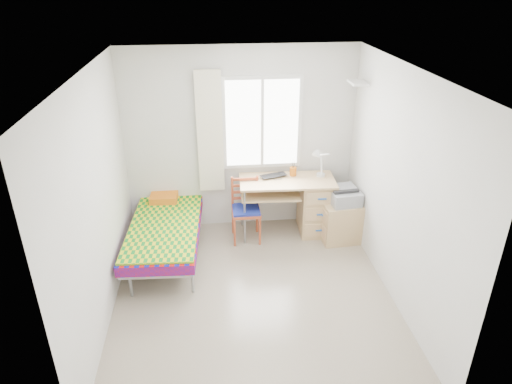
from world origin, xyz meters
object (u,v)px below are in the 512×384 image
bed (166,225)px  cabinet (340,221)px  printer (344,195)px  chair (246,205)px  desk (311,203)px

bed → cabinet: size_ratio=3.43×
printer → cabinet: bearing=-142.1°
bed → printer: bearing=5.4°
printer → chair: bearing=167.5°
bed → desk: bed is taller
chair → bed: bearing=-167.1°
chair → printer: chair is taller
desk → cabinet: bearing=-35.0°
desk → cabinet: size_ratio=2.36×
cabinet → printer: (0.03, 0.03, 0.38)m
cabinet → printer: bearing=39.7°
desk → printer: (0.39, -0.24, 0.22)m
chair → cabinet: (1.30, -0.18, -0.22)m
chair → printer: 1.34m
cabinet → printer: 0.39m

